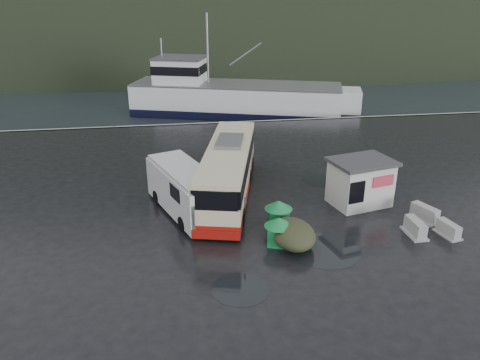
{
  "coord_description": "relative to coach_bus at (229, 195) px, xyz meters",
  "views": [
    {
      "loc": [
        -4.37,
        -22.6,
        11.79
      ],
      "look_at": [
        -0.73,
        1.62,
        1.7
      ],
      "focal_mm": 35.0,
      "sensor_mm": 36.0,
      "label": 1
    }
  ],
  "objects": [
    {
      "name": "white_van",
      "position": [
        -2.7,
        -2.03,
        0.0
      ],
      "size": [
        4.43,
        6.93,
        2.74
      ],
      "primitive_type": null,
      "rotation": [
        0.0,
        0.0,
        0.36
      ],
      "color": "silver",
      "rests_on": "ground"
    },
    {
      "name": "ground",
      "position": [
        1.17,
        -3.41,
        0.0
      ],
      "size": [
        160.0,
        160.0,
        0.0
      ],
      "primitive_type": "plane",
      "color": "black",
      "rests_on": "ground"
    },
    {
      "name": "jersey_barrier_a",
      "position": [
        10.5,
        -6.69,
        0.0
      ],
      "size": [
        0.99,
        1.57,
        0.73
      ],
      "primitive_type": null,
      "rotation": [
        0.0,
        0.0,
        0.19
      ],
      "color": "#999993",
      "rests_on": "ground"
    },
    {
      "name": "dome_tent",
      "position": [
        2.39,
        -6.4,
        0.0
      ],
      "size": [
        2.17,
        3.02,
        1.17
      ],
      "primitive_type": null,
      "rotation": [
        0.0,
        0.0,
        0.01
      ],
      "color": "#343721",
      "rests_on": "ground"
    },
    {
      "name": "puddles",
      "position": [
        4.16,
        -4.41,
        0.0
      ],
      "size": [
        10.75,
        13.71,
        0.01
      ],
      "color": "black",
      "rests_on": "ground"
    },
    {
      "name": "headland",
      "position": [
        11.17,
        246.59,
        0.0
      ],
      "size": [
        780.0,
        540.0,
        570.0
      ],
      "primitive_type": "ellipsoid",
      "color": "black",
      "rests_on": "ground"
    },
    {
      "name": "quay_edge",
      "position": [
        1.17,
        16.59,
        0.0
      ],
      "size": [
        160.0,
        0.6,
        1.5
      ],
      "primitive_type": "cube",
      "color": "#999993",
      "rests_on": "ground"
    },
    {
      "name": "fishing_trawler",
      "position": [
        4.03,
        25.09,
        0.0
      ],
      "size": [
        27.56,
        13.98,
        10.82
      ],
      "primitive_type": null,
      "rotation": [
        0.0,
        0.0,
        -0.31
      ],
      "color": "silver",
      "rests_on": "ground"
    },
    {
      "name": "jersey_barrier_b",
      "position": [
        10.16,
        -4.91,
        0.0
      ],
      "size": [
        1.4,
        1.87,
        0.84
      ],
      "primitive_type": null,
      "rotation": [
        0.0,
        0.0,
        0.38
      ],
      "color": "#999993",
      "rests_on": "ground"
    },
    {
      "name": "waste_bin_left",
      "position": [
        1.7,
        -6.24,
        0.0
      ],
      "size": [
        1.31,
        1.31,
        1.45
      ],
      "primitive_type": null,
      "rotation": [
        0.0,
        0.0,
        -0.31
      ],
      "color": "#17813F",
      "rests_on": "ground"
    },
    {
      "name": "jersey_barrier_c",
      "position": [
        8.86,
        -6.36,
        0.0
      ],
      "size": [
        0.82,
        1.64,
        0.82
      ],
      "primitive_type": null,
      "rotation": [
        0.0,
        0.0,
        0.0
      ],
      "color": "#999993",
      "rests_on": "ground"
    },
    {
      "name": "waste_bin_right",
      "position": [
        2.1,
        -4.4,
        0.0
      ],
      "size": [
        1.16,
        1.16,
        1.49
      ],
      "primitive_type": null,
      "rotation": [
        0.0,
        0.0,
        -0.09
      ],
      "color": "#17813F",
      "rests_on": "ground"
    },
    {
      "name": "harbor_water",
      "position": [
        1.17,
        106.59,
        0.0
      ],
      "size": [
        300.0,
        180.0,
        0.02
      ],
      "primitive_type": "cube",
      "color": "black",
      "rests_on": "ground"
    },
    {
      "name": "ticket_kiosk",
      "position": [
        7.41,
        -2.35,
        0.0
      ],
      "size": [
        4.0,
        3.38,
        2.73
      ],
      "primitive_type": null,
      "rotation": [
        0.0,
        0.0,
        0.23
      ],
      "color": "silver",
      "rests_on": "ground"
    },
    {
      "name": "coach_bus",
      "position": [
        0.0,
        0.0,
        0.0
      ],
      "size": [
        5.57,
        12.05,
        3.3
      ],
      "primitive_type": null,
      "rotation": [
        0.0,
        0.0,
        -0.23
      ],
      "color": "beige",
      "rests_on": "ground"
    }
  ]
}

